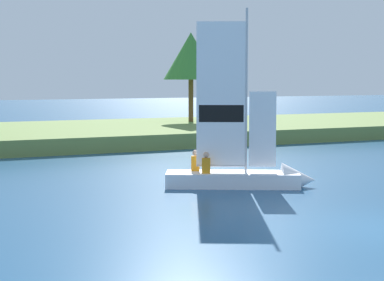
# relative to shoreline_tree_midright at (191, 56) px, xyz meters

# --- Properties ---
(shore_bank) EXTENTS (80.00, 13.09, 0.80)m
(shore_bank) POSITION_rel_shoreline_tree_midright_xyz_m (-6.84, -1.91, -4.62)
(shore_bank) COLOR olive
(shore_bank) RESTS_ON ground
(shoreline_tree_midright) EXTENTS (3.57, 3.57, 5.76)m
(shoreline_tree_midright) POSITION_rel_shoreline_tree_midright_xyz_m (0.00, 0.00, 0.00)
(shoreline_tree_midright) COLOR brown
(shoreline_tree_midright) RESTS_ON shore_bank
(sailboat) EXTENTS (4.96, 3.28, 6.20)m
(sailboat) POSITION_rel_shoreline_tree_midright_xyz_m (-6.86, -19.86, -4.56)
(sailboat) COLOR white
(sailboat) RESTS_ON ground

